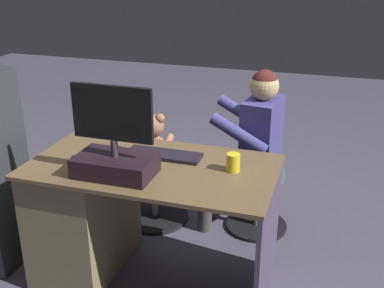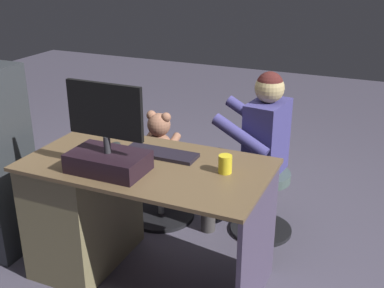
# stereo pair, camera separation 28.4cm
# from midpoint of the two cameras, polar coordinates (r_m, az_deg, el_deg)

# --- Properties ---
(ground_plane) EXTENTS (10.00, 10.00, 0.00)m
(ground_plane) POSITION_cam_midpoint_polar(r_m,az_deg,el_deg) (3.20, 0.55, -12.06)
(ground_plane) COLOR #504B5D
(desk) EXTENTS (1.32, 0.71, 0.73)m
(desk) POSITION_cam_midpoint_polar(r_m,az_deg,el_deg) (2.89, -8.48, -7.38)
(desk) COLOR brown
(desk) RESTS_ON ground_plane
(monitor) EXTENTS (0.42, 0.25, 0.47)m
(monitor) POSITION_cam_midpoint_polar(r_m,az_deg,el_deg) (2.46, -6.76, -0.72)
(monitor) COLOR black
(monitor) RESTS_ON desk
(keyboard) EXTENTS (0.42, 0.14, 0.02)m
(keyboard) POSITION_cam_midpoint_polar(r_m,az_deg,el_deg) (2.67, -0.73, -1.19)
(keyboard) COLOR black
(keyboard) RESTS_ON desk
(computer_mouse) EXTENTS (0.06, 0.10, 0.04)m
(computer_mouse) POSITION_cam_midpoint_polar(r_m,az_deg,el_deg) (2.77, -6.31, -0.28)
(computer_mouse) COLOR #242929
(computer_mouse) RESTS_ON desk
(cup) EXTENTS (0.07, 0.07, 0.10)m
(cup) POSITION_cam_midpoint_polar(r_m,az_deg,el_deg) (2.47, 7.26, -2.46)
(cup) COLOR yellow
(cup) RESTS_ON desk
(tv_remote) EXTENTS (0.10, 0.15, 0.02)m
(tv_remote) POSITION_cam_midpoint_polar(r_m,az_deg,el_deg) (2.76, -9.77, -0.77)
(tv_remote) COLOR black
(tv_remote) RESTS_ON desk
(office_chair_teddy) EXTENTS (0.48, 0.48, 0.45)m
(office_chair_teddy) POSITION_cam_midpoint_polar(r_m,az_deg,el_deg) (3.40, -1.37, -5.02)
(office_chair_teddy) COLOR black
(office_chair_teddy) RESTS_ON ground_plane
(teddy_bear) EXTENTS (0.24, 0.24, 0.35)m
(teddy_bear) POSITION_cam_midpoint_polar(r_m,az_deg,el_deg) (3.26, -1.34, 0.75)
(teddy_bear) COLOR #99664D
(teddy_bear) RESTS_ON office_chair_teddy
(visitor_chair) EXTENTS (0.42, 0.42, 0.45)m
(visitor_chair) POSITION_cam_midpoint_polar(r_m,az_deg,el_deg) (3.27, 10.88, -6.27)
(visitor_chair) COLOR black
(visitor_chair) RESTS_ON ground_plane
(person) EXTENTS (0.53, 0.52, 1.11)m
(person) POSITION_cam_midpoint_polar(r_m,az_deg,el_deg) (3.12, 9.89, 0.29)
(person) COLOR #413D80
(person) RESTS_ON ground_plane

